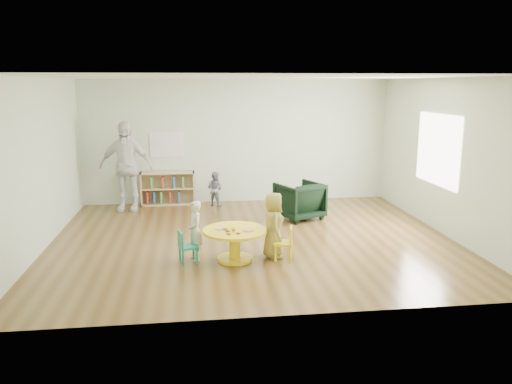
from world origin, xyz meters
TOP-DOWN VIEW (x-y plane):
  - room at (0.01, 0.00)m, footprint 7.10×7.00m
  - activity_table at (-0.40, -1.02)m, footprint 0.99×0.99m
  - kid_chair_left at (-1.16, -1.04)m, footprint 0.33×0.33m
  - kid_chair_right at (0.38, -1.09)m, footprint 0.34×0.34m
  - bookshelf at (-1.61, 2.86)m, footprint 1.20×0.30m
  - alphabet_poster at (-1.60, 2.98)m, footprint 0.74×0.01m
  - armchair at (1.11, 1.27)m, footprint 1.07×1.08m
  - child_left at (-1.01, -0.92)m, footprint 0.29×0.38m
  - child_right at (0.21, -0.96)m, footprint 0.34×0.51m
  - toddler at (-0.55, 2.58)m, footprint 0.48×0.45m
  - adult_caretaker at (-2.45, 2.42)m, footprint 1.18×0.60m

SIDE VIEW (x-z plane):
  - kid_chair_left at x=-1.16m, z-range 0.02..0.52m
  - kid_chair_right at x=0.38m, z-range 0.02..0.55m
  - activity_table at x=-0.40m, z-range 0.07..0.61m
  - bookshelf at x=-1.61m, z-range -0.01..0.74m
  - armchair at x=1.11m, z-range 0.00..0.75m
  - toddler at x=-0.55m, z-range 0.00..0.78m
  - child_left at x=-1.01m, z-range 0.00..0.94m
  - child_right at x=0.21m, z-range 0.00..1.04m
  - adult_caretaker at x=-2.45m, z-range 0.00..1.93m
  - alphabet_poster at x=-1.60m, z-range 1.08..1.62m
  - room at x=0.01m, z-range 0.49..3.29m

